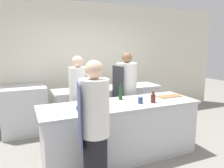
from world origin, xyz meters
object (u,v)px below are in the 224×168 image
(chef_at_prep_near, at_px, (95,130))
(stockpot, at_px, (83,84))
(chef_at_pass_far, at_px, (126,96))
(bottle_wine, at_px, (121,93))
(bowl_mixing_large, at_px, (84,107))
(bottle_olive_oil, at_px, (153,98))
(cup, at_px, (140,100))
(bottle_vinegar, at_px, (97,104))
(oven_range, at_px, (25,110))
(bowl_prep_small, at_px, (93,100))
(chef_at_stove, at_px, (79,101))

(chef_at_prep_near, height_order, stockpot, chef_at_prep_near)
(chef_at_pass_far, height_order, bottle_wine, chef_at_pass_far)
(bowl_mixing_large, bearing_deg, chef_at_pass_far, 36.32)
(chef_at_prep_near, xyz_separation_m, chef_at_pass_far, (1.13, 1.40, -0.00))
(bottle_olive_oil, distance_m, cup, 0.22)
(chef_at_prep_near, distance_m, cup, 1.11)
(bottle_vinegar, height_order, cup, bottle_vinegar)
(bottle_wine, height_order, bowl_mixing_large, bottle_wine)
(bottle_olive_oil, xyz_separation_m, bottle_wine, (-0.40, 0.38, 0.04))
(chef_at_pass_far, bearing_deg, chef_at_prep_near, 132.95)
(oven_range, distance_m, bowl_prep_small, 1.82)
(bottle_wine, bearing_deg, stockpot, 108.64)
(bottle_olive_oil, relative_size, bottle_wine, 0.65)
(oven_range, bearing_deg, chef_at_prep_near, -73.17)
(chef_at_stove, bearing_deg, oven_range, -140.32)
(chef_at_stove, xyz_separation_m, chef_at_pass_far, (0.96, 0.02, 0.01))
(bottle_olive_oil, height_order, bottle_vinegar, bottle_vinegar)
(chef_at_pass_far, relative_size, bottle_wine, 5.94)
(chef_at_pass_far, height_order, bottle_olive_oil, chef_at_pass_far)
(oven_range, distance_m, bottle_vinegar, 2.26)
(chef_at_prep_near, height_order, cup, chef_at_prep_near)
(chef_at_prep_near, distance_m, chef_at_pass_far, 1.80)
(bottle_vinegar, distance_m, bottle_wine, 0.78)
(chef_at_prep_near, xyz_separation_m, bowl_mixing_large, (0.05, 0.61, 0.10))
(chef_at_pass_far, distance_m, bottle_vinegar, 1.41)
(oven_range, distance_m, bottle_olive_oil, 2.71)
(chef_at_stove, bearing_deg, bottle_wine, 48.92)
(bottle_wine, bearing_deg, oven_range, 134.88)
(chef_at_prep_near, height_order, bottle_olive_oil, chef_at_prep_near)
(bottle_vinegar, relative_size, cup, 3.09)
(chef_at_prep_near, height_order, chef_at_stove, chef_at_prep_near)
(chef_at_stove, relative_size, cup, 16.11)
(chef_at_pass_far, bearing_deg, bottle_olive_oil, 173.90)
(bottle_vinegar, height_order, bowl_mixing_large, bottle_vinegar)
(bottle_vinegar, bearing_deg, bowl_mixing_large, 118.55)
(bottle_vinegar, bearing_deg, chef_at_pass_far, 46.46)
(oven_range, height_order, chef_at_prep_near, chef_at_prep_near)
(bowl_mixing_large, bearing_deg, bottle_olive_oil, -4.48)
(chef_at_pass_far, xyz_separation_m, bottle_olive_oil, (0.03, -0.88, 0.15))
(bottle_wine, bearing_deg, bottle_olive_oil, -43.41)
(bottle_olive_oil, relative_size, bowl_prep_small, 1.04)
(oven_range, bearing_deg, chef_at_stove, -48.46)
(bottle_wine, bearing_deg, cup, -61.48)
(chef_at_pass_far, xyz_separation_m, bottle_vinegar, (-0.96, -1.01, 0.20))
(chef_at_pass_far, distance_m, bottle_wine, 0.65)
(bottle_vinegar, height_order, bowl_prep_small, bottle_vinegar)
(chef_at_pass_far, xyz_separation_m, cup, (-0.18, -0.85, 0.13))
(bottle_vinegar, bearing_deg, chef_at_stove, 89.85)
(bottle_wine, relative_size, bowl_mixing_large, 1.22)
(cup, bearing_deg, chef_at_pass_far, 77.88)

